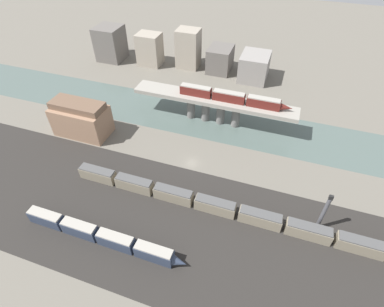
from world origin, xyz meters
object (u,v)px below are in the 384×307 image
object	(u,v)px
train_on_bridge	(233,97)
signal_tower	(323,213)
warehouse_building	(81,119)
train_yard_mid	(242,213)
train_yard_near	(101,236)

from	to	relation	value
train_on_bridge	signal_tower	world-z (taller)	train_on_bridge
warehouse_building	signal_tower	size ratio (longest dim) A/B	1.44
train_yard_mid	signal_tower	size ratio (longest dim) A/B	7.69
train_yard_near	warehouse_building	distance (m)	47.61
train_yard_near	warehouse_building	world-z (taller)	warehouse_building
train_yard_near	train_yard_mid	size ratio (longest dim) A/B	0.43
train_yard_near	train_yard_mid	distance (m)	37.13
train_on_bridge	warehouse_building	bearing A→B (deg)	-155.94
train_on_bridge	signal_tower	bearing A→B (deg)	-48.68
train_on_bridge	warehouse_building	xyz separation A→B (m)	(-48.99, -21.88, -5.77)
train_yard_mid	warehouse_building	world-z (taller)	warehouse_building
train_on_bridge	signal_tower	xyz separation A→B (m)	(32.58, -37.06, -5.36)
train_on_bridge	train_yard_near	bearing A→B (deg)	-108.07
train_on_bridge	train_yard_near	world-z (taller)	train_on_bridge
train_on_bridge	train_yard_mid	size ratio (longest dim) A/B	0.39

